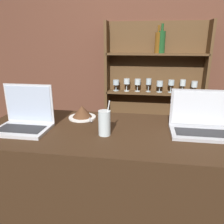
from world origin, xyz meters
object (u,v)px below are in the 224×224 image
Objects in this scene: laptop_far at (201,123)px; water_glass at (104,123)px; laptop_near at (25,119)px; cake_plate at (82,112)px.

laptop_far is 0.54m from water_glass.
water_glass is at bearing -2.43° from laptop_near.
water_glass is at bearing -51.49° from cake_plate.
laptop_near is at bearing -174.76° from laptop_far.
laptop_far is 1.82× the size of cake_plate.
cake_plate is (-0.73, 0.14, -0.02)m from laptop_far.
laptop_far reaches higher than cake_plate.
cake_plate is at bearing 39.33° from laptop_near.
laptop_far reaches higher than water_glass.
laptop_far is at bearing -10.65° from cake_plate.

